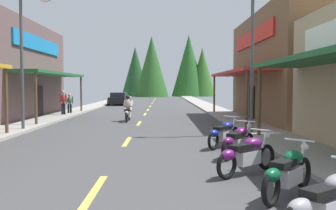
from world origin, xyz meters
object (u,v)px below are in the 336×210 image
object	(u,v)px
streetlamp_right	(245,39)
motorcycle_parked_right_4	(224,133)
parked_car_curbside	(119,99)
motorcycle_parked_right_2	(247,154)
pedestrian_browsing	(70,103)
motorcycle_parked_right_1	(288,172)
rider_cruising_lead	(128,110)
streetlamp_left	(28,43)
motorcycle_parked_right_3	(238,141)
motorcycle_parked_right_0	(330,203)
pedestrian_by_shop	(63,101)

from	to	relation	value
streetlamp_right	motorcycle_parked_right_4	xyz separation A→B (m)	(-1.40, -3.18, -3.60)
streetlamp_right	parked_car_curbside	bearing A→B (deg)	108.72
motorcycle_parked_right_2	parked_car_curbside	distance (m)	32.52
pedestrian_browsing	parked_car_curbside	size ratio (longest dim) A/B	0.35
motorcycle_parked_right_4	motorcycle_parked_right_2	bearing A→B (deg)	-143.20
motorcycle_parked_right_1	rider_cruising_lead	size ratio (longest dim) A/B	0.78
streetlamp_left	parked_car_curbside	distance (m)	23.69
rider_cruising_lead	pedestrian_browsing	xyz separation A→B (m)	(-4.79, 5.22, 0.23)
streetlamp_right	motorcycle_parked_right_2	xyz separation A→B (m)	(-1.51, -7.00, -3.60)
motorcycle_parked_right_2	motorcycle_parked_right_3	bearing A→B (deg)	44.22
motorcycle_parked_right_4	rider_cruising_lead	world-z (taller)	rider_cruising_lead
motorcycle_parked_right_0	parked_car_curbside	size ratio (longest dim) A/B	0.42
streetlamp_left	rider_cruising_lead	world-z (taller)	streetlamp_left
rider_cruising_lead	pedestrian_browsing	size ratio (longest dim) A/B	1.39
motorcycle_parked_right_1	rider_cruising_lead	xyz separation A→B (m)	(-4.46, 14.79, 0.17)
motorcycle_parked_right_2	motorcycle_parked_right_3	world-z (taller)	same
motorcycle_parked_right_2	motorcycle_parked_right_4	distance (m)	3.82
streetlamp_left	rider_cruising_lead	size ratio (longest dim) A/B	2.91
motorcycle_parked_right_4	rider_cruising_lead	size ratio (longest dim) A/B	0.81
motorcycle_parked_right_0	pedestrian_browsing	size ratio (longest dim) A/B	1.18
streetlamp_right	rider_cruising_lead	distance (m)	8.91
motorcycle_parked_right_3	parked_car_curbside	xyz separation A→B (m)	(-7.13, 29.66, 0.20)
motorcycle_parked_right_2	pedestrian_browsing	distance (m)	20.30
streetlamp_right	parked_car_curbside	distance (m)	26.39
pedestrian_browsing	parked_car_curbside	world-z (taller)	pedestrian_browsing
rider_cruising_lead	motorcycle_parked_right_2	bearing A→B (deg)	-162.15
pedestrian_browsing	motorcycle_parked_right_2	bearing A→B (deg)	-10.17
motorcycle_parked_right_0	motorcycle_parked_right_3	bearing A→B (deg)	56.38
motorcycle_parked_right_1	motorcycle_parked_right_3	world-z (taller)	same
pedestrian_by_shop	motorcycle_parked_right_3	bearing A→B (deg)	158.02
streetlamp_left	motorcycle_parked_right_4	distance (m)	10.11
motorcycle_parked_right_3	pedestrian_browsing	distance (m)	18.53
motorcycle_parked_right_3	motorcycle_parked_right_4	size ratio (longest dim) A/B	1.03
motorcycle_parked_right_2	motorcycle_parked_right_3	distance (m)	2.13
rider_cruising_lead	pedestrian_browsing	world-z (taller)	rider_cruising_lead
streetlamp_left	motorcycle_parked_right_1	bearing A→B (deg)	-49.82
pedestrian_by_shop	motorcycle_parked_right_0	bearing A→B (deg)	150.45
motorcycle_parked_right_2	parked_car_curbside	size ratio (longest dim) A/B	0.39
motorcycle_parked_right_3	pedestrian_browsing	size ratio (longest dim) A/B	1.16
motorcycle_parked_right_2	motorcycle_parked_right_4	bearing A→B (deg)	48.97
rider_cruising_lead	motorcycle_parked_right_1	bearing A→B (deg)	-162.81
motorcycle_parked_right_1	motorcycle_parked_right_2	xyz separation A→B (m)	(-0.37, 1.77, 0.00)
motorcycle_parked_right_0	motorcycle_parked_right_1	size ratio (longest dim) A/B	1.09
motorcycle_parked_right_0	motorcycle_parked_right_2	bearing A→B (deg)	60.60
motorcycle_parked_right_1	rider_cruising_lead	world-z (taller)	rider_cruising_lead
motorcycle_parked_right_3	motorcycle_parked_right_4	bearing A→B (deg)	40.57
pedestrian_browsing	streetlamp_left	bearing A→B (deg)	-32.14
motorcycle_parked_right_4	pedestrian_by_shop	size ratio (longest dim) A/B	0.97
motorcycle_parked_right_3	parked_car_curbside	bearing A→B (deg)	49.66
motorcycle_parked_right_3	rider_cruising_lead	distance (m)	11.73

